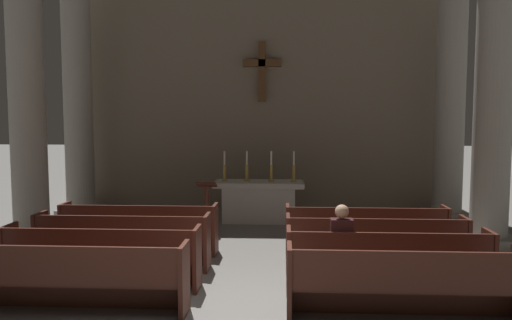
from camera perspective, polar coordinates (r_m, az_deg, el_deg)
ground_plane at (r=6.75m, az=-2.24°, el=-17.49°), size 80.00×80.00×0.00m
pew_left_row_1 at (r=7.06m, az=-20.16°, el=-12.63°), size 2.95×0.50×0.95m
pew_left_row_2 at (r=7.92m, az=-17.34°, el=-10.63°), size 2.95×0.50×0.95m
pew_left_row_3 at (r=8.81m, az=-15.11°, el=-9.01°), size 2.95×0.50×0.95m
pew_left_row_4 at (r=9.71m, az=-13.30°, el=-7.67°), size 2.95×0.50×0.95m
pew_right_row_1 at (r=6.69m, az=16.68°, el=-13.52°), size 2.95×0.50×0.95m
pew_right_row_2 at (r=7.60m, az=14.94°, el=-11.25°), size 2.95×0.50×0.95m
pew_right_row_3 at (r=8.51m, az=13.60°, el=-9.46°), size 2.95×0.50×0.95m
pew_right_row_4 at (r=9.44m, az=12.53°, el=-8.01°), size 2.95×0.50×0.95m
column_left_second at (r=11.38m, az=-24.86°, el=6.13°), size 1.09×1.09×5.97m
column_right_second at (r=10.87m, az=25.66°, el=6.18°), size 1.09×1.09×5.97m
column_left_third at (r=13.69m, az=-19.80°, el=6.00°), size 1.09×1.09×5.97m
column_right_third at (r=13.27m, az=21.42°, el=6.00°), size 1.09×1.09×5.97m
altar at (r=12.25m, az=0.35°, el=-4.67°), size 2.20×0.90×1.01m
candlestick_outer_left at (r=12.22m, az=-3.64°, el=-1.31°), size 0.16×0.16×0.74m
candlestick_inner_left at (r=12.17m, az=-1.06°, el=-1.33°), size 0.16×0.16×0.74m
candlestick_inner_right at (r=12.14m, az=1.76°, el=-1.35°), size 0.16×0.16×0.74m
candlestick_outer_right at (r=12.13m, az=4.36°, el=-1.36°), size 0.16×0.16×0.74m
apse_with_cross at (r=13.93m, az=0.73°, el=8.59°), size 10.61×0.44×6.93m
lectern at (r=11.18m, az=-5.68°, el=-5.54°), size 0.44×0.36×1.15m
lone_worshipper at (r=7.47m, az=9.73°, el=-9.72°), size 0.32×0.43×1.32m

